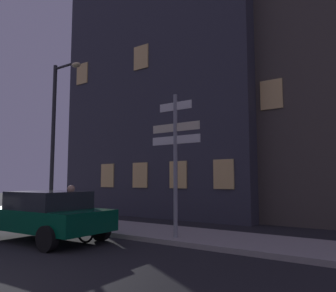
# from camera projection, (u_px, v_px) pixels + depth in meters

# --- Properties ---
(sidewalk_kerb) EXTENTS (40.00, 2.52, 0.14)m
(sidewalk_kerb) POSITION_uv_depth(u_px,v_px,m) (169.00, 234.00, 10.60)
(sidewalk_kerb) COLOR #9E9991
(sidewalk_kerb) RESTS_ON ground_plane
(signpost) EXTENTS (1.67, 0.12, 4.14)m
(signpost) POSITION_uv_depth(u_px,v_px,m) (175.00, 151.00, 9.76)
(signpost) COLOR gray
(signpost) RESTS_ON sidewalk_kerb
(street_lamp) EXTENTS (1.66, 0.28, 6.48)m
(street_lamp) POSITION_uv_depth(u_px,v_px,m) (56.00, 127.00, 13.87)
(street_lamp) COLOR #2D2D30
(street_lamp) RESTS_ON sidewalk_kerb
(car_side_parked) EXTENTS (4.11, 2.22, 1.43)m
(car_side_parked) POSITION_uv_depth(u_px,v_px,m) (47.00, 214.00, 9.75)
(car_side_parked) COLOR #05472D
(car_side_parked) RESTS_ON ground_plane
(cyclist) EXTENTS (1.82, 0.33, 1.61)m
(cyclist) POSITION_uv_depth(u_px,v_px,m) (71.00, 215.00, 9.79)
(cyclist) COLOR black
(cyclist) RESTS_ON ground_plane
(building_left_block) EXTENTS (11.06, 9.96, 20.57)m
(building_left_block) POSITION_uv_depth(u_px,v_px,m) (193.00, 43.00, 20.96)
(building_left_block) COLOR #383842
(building_left_block) RESTS_ON ground_plane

